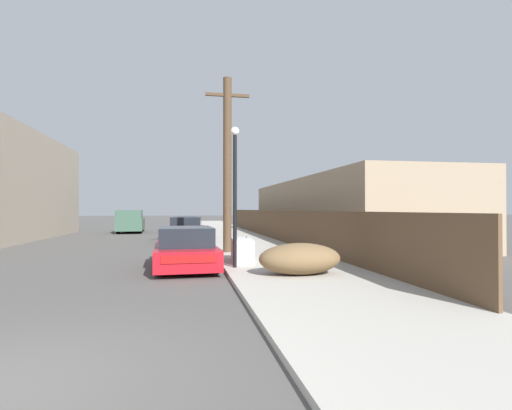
# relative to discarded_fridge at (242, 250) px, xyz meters

# --- Properties ---
(sidewalk_curb) EXTENTS (4.20, 63.00, 0.12)m
(sidewalk_curb) POSITION_rel_discarded_fridge_xyz_m (1.38, 14.81, -0.44)
(sidewalk_curb) COLOR #ADA89E
(sidewalk_curb) RESTS_ON ground
(discarded_fridge) EXTENTS (0.81, 1.87, 0.79)m
(discarded_fridge) POSITION_rel_discarded_fridge_xyz_m (0.00, 0.00, 0.00)
(discarded_fridge) COLOR silver
(discarded_fridge) RESTS_ON sidewalk_curb
(parked_sports_car_red) EXTENTS (2.05, 4.62, 1.31)m
(parked_sports_car_red) POSITION_rel_discarded_fridge_xyz_m (-1.86, -0.25, 0.09)
(parked_sports_car_red) COLOR red
(parked_sports_car_red) RESTS_ON ground
(car_parked_mid) EXTENTS (2.18, 4.50, 1.42)m
(car_parked_mid) POSITION_rel_discarded_fridge_xyz_m (-1.75, 10.24, 0.16)
(car_parked_mid) COLOR #5B1E19
(car_parked_mid) RESTS_ON ground
(car_parked_far) EXTENTS (1.87, 4.14, 1.30)m
(car_parked_far) POSITION_rel_discarded_fridge_xyz_m (-1.65, 19.86, 0.11)
(car_parked_far) COLOR gray
(car_parked_far) RESTS_ON ground
(pickup_truck) EXTENTS (2.21, 5.54, 1.79)m
(pickup_truck) POSITION_rel_discarded_fridge_xyz_m (-6.07, 19.78, 0.40)
(pickup_truck) COLOR #385647
(pickup_truck) RESTS_ON ground
(utility_pole) EXTENTS (1.80, 0.34, 7.14)m
(utility_pole) POSITION_rel_discarded_fridge_xyz_m (-0.16, 3.11, 3.27)
(utility_pole) COLOR #4C3826
(utility_pole) RESTS_ON sidewalk_curb
(street_lamp) EXTENTS (0.26, 0.26, 4.22)m
(street_lamp) POSITION_rel_discarded_fridge_xyz_m (-0.39, -1.23, 2.10)
(street_lamp) COLOR black
(street_lamp) RESTS_ON sidewalk_curb
(brush_pile) EXTENTS (2.23, 1.35, 0.84)m
(brush_pile) POSITION_rel_discarded_fridge_xyz_m (1.15, -2.83, 0.04)
(brush_pile) COLOR brown
(brush_pile) RESTS_ON sidewalk_curb
(wooden_fence) EXTENTS (0.08, 33.99, 1.68)m
(wooden_fence) POSITION_rel_discarded_fridge_xyz_m (3.33, 9.73, 0.46)
(wooden_fence) COLOR brown
(wooden_fence) RESTS_ON sidewalk_curb
(building_right_house) EXTENTS (6.00, 21.44, 3.69)m
(building_right_house) POSITION_rel_discarded_fridge_xyz_m (7.70, 11.40, 1.34)
(building_right_house) COLOR gray
(building_right_house) RESTS_ON ground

